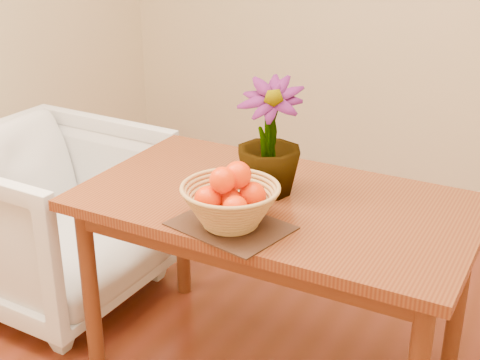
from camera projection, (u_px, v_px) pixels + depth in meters
The scene contains 6 objects.
table at pixel (275, 220), 2.41m from camera, with size 1.40×0.80×0.75m.
placemat at pixel (231, 226), 2.17m from camera, with size 0.36×0.27×0.01m, color #3A2015.
wicker_basket at pixel (230, 207), 2.14m from camera, with size 0.32×0.32×0.13m.
orange_pile at pixel (230, 192), 2.12m from camera, with size 0.20×0.19×0.16m.
potted_plant at pixel (269, 138), 2.34m from camera, with size 0.23×0.23×0.42m, color #194E16.
armchair at pixel (53, 210), 3.01m from camera, with size 0.84×0.79×0.87m, color #88705E.
Camera 1 is at (0.91, -1.66, 1.74)m, focal length 50.00 mm.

